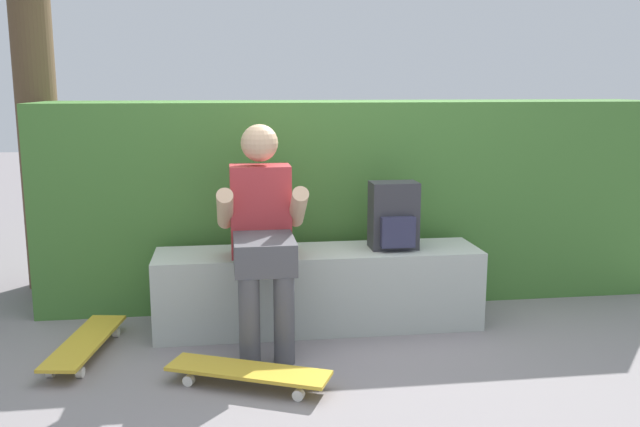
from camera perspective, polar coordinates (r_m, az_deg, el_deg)
ground_plane at (r=3.94m, az=0.47°, el=-10.74°), size 24.00×24.00×0.00m
bench_main at (r=4.12m, az=-0.11°, el=-6.27°), size 1.92×0.44×0.47m
person_skater at (r=3.78m, az=-4.84°, el=-1.14°), size 0.49×0.62×1.22m
skateboard_near_person at (r=3.40m, az=-6.01°, el=-12.98°), size 0.81×0.51×0.09m
skateboard_beside_bench at (r=3.95m, az=-18.97°, el=-10.12°), size 0.33×0.82×0.09m
backpack_on_bench at (r=4.10m, az=6.17°, el=-0.25°), size 0.28×0.23×0.40m
hedge_row at (r=4.77m, az=3.26°, el=1.33°), size 4.23×0.77×1.33m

